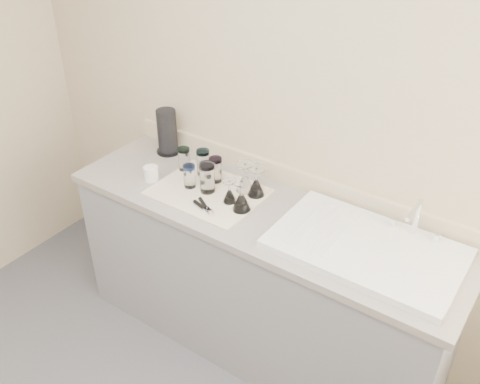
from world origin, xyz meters
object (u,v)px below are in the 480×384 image
Objects in this scene: tumbler_purple at (216,170)px; tumbler_blue at (189,176)px; can_opener at (204,207)px; sink_unit at (366,248)px; tumbler_lavender at (207,177)px; white_mug at (151,173)px; paper_towel_roll at (167,132)px; tumbler_cyan at (203,162)px; goblet_back_left at (245,181)px; tumbler_teal at (184,159)px; goblet_front_left at (230,195)px; goblet_back_right at (256,186)px; goblet_front_right at (242,200)px.

tumbler_blue is at bearing -122.32° from tumbler_purple.
can_opener is (0.11, -0.24, -0.06)m from tumbler_purple.
sink_unit is at bearing 2.52° from tumbler_blue.
tumbler_lavender is 0.34m from white_mug.
paper_towel_roll is at bearing 147.00° from can_opener.
goblet_back_left is (0.28, -0.01, -0.02)m from tumbler_cyan.
tumbler_cyan is 1.13× the size of tumbler_blue.
paper_towel_roll reaches higher than tumbler_blue.
tumbler_teal is 0.91× the size of tumbler_cyan.
goblet_front_left is (0.39, -0.11, -0.02)m from tumbler_teal.
paper_towel_roll is (-0.67, 0.10, 0.07)m from goblet_back_right.
goblet_back_left reaches higher than tumbler_purple.
goblet_back_left is at bearing 21.63° from white_mug.
can_opener is at bearing -105.54° from goblet_back_left.
goblet_back_left is 0.13m from goblet_front_left.
goblet_front_right is (0.47, -0.14, -0.01)m from tumbler_teal.
goblet_front_left is 0.48m from white_mug.
sink_unit is 0.72m from goblet_back_left.
tumbler_cyan is at bearing 44.66° from white_mug.
tumbler_lavender is (0.24, -0.10, 0.02)m from tumbler_teal.
tumbler_teal is at bearing 163.43° from goblet_front_left.
goblet_back_left is (0.39, 0.01, -0.01)m from tumbler_teal.
goblet_front_right is at bearing -23.87° from tumbler_cyan.
sink_unit is at bearing -7.27° from goblet_back_left.
goblet_front_left is at bearing -92.06° from goblet_back_left.
sink_unit is 1.33m from paper_towel_roll.
goblet_back_left is 1.01× the size of goblet_back_right.
goblet_back_right is at bearing 2.49° from tumbler_purple.
goblet_front_left is at bearing -5.32° from tumbler_lavender.
paper_towel_roll is at bearing 171.77° from goblet_back_right.
tumbler_lavender is (0.02, -0.10, 0.01)m from tumbler_purple.
tumbler_cyan is at bearing 153.33° from goblet_front_left.
can_opener is at bearing -51.41° from tumbler_cyan.
goblet_back_left reaches higher than tumbler_blue.
sink_unit is at bearing 2.99° from goblet_front_left.
tumbler_cyan is 0.34m from paper_towel_roll.
goblet_back_left is (0.18, 0.01, -0.02)m from tumbler_purple.
tumbler_blue is 0.35m from goblet_back_right.
goblet_front_left is at bearing -26.67° from tumbler_cyan.
sink_unit is 0.80m from can_opener.
goblet_back_left is 1.31× the size of goblet_front_left.
tumbler_cyan is 0.31m from goblet_front_left.
tumbler_purple is 0.21m from goblet_front_left.
goblet_back_right is 0.68m from paper_towel_roll.
tumbler_lavender is 0.98× the size of goblet_front_right.
tumbler_blue is 0.79× the size of goblet_back_right.
tumbler_purple is at bearing 103.64° from tumbler_lavender.
paper_towel_roll is (-0.43, 0.11, 0.05)m from tumbler_purple.
can_opener is (-0.78, -0.16, -0.00)m from sink_unit.
white_mug is (-0.30, -0.18, -0.04)m from tumbler_purple.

